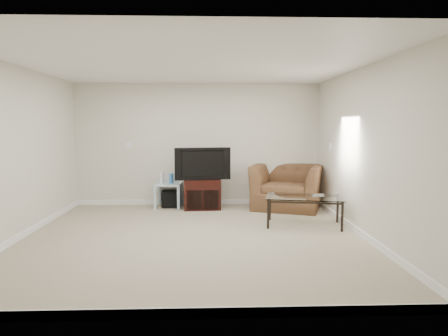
{
  "coord_description": "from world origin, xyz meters",
  "views": [
    {
      "loc": [
        0.25,
        -5.75,
        1.65
      ],
      "look_at": [
        0.5,
        1.2,
        0.9
      ],
      "focal_mm": 32.0,
      "sensor_mm": 36.0,
      "label": 1
    }
  ],
  "objects_px": {
    "side_table": "(169,195)",
    "subwoofer": "(171,198)",
    "recliner": "(287,179)",
    "coffee_table": "(304,211)",
    "television": "(202,163)",
    "tv_stand": "(202,194)"
  },
  "relations": [
    {
      "from": "tv_stand",
      "to": "television",
      "type": "relative_size",
      "value": 0.71
    },
    {
      "from": "tv_stand",
      "to": "recliner",
      "type": "xyz_separation_m",
      "value": [
        1.69,
        -0.01,
        0.28
      ]
    },
    {
      "from": "tv_stand",
      "to": "side_table",
      "type": "xyz_separation_m",
      "value": [
        -0.67,
        0.15,
        -0.05
      ]
    },
    {
      "from": "side_table",
      "to": "recliner",
      "type": "xyz_separation_m",
      "value": [
        2.36,
        -0.16,
        0.33
      ]
    },
    {
      "from": "television",
      "to": "subwoofer",
      "type": "relative_size",
      "value": 3.13
    },
    {
      "from": "side_table",
      "to": "tv_stand",
      "type": "bearing_deg",
      "value": -12.91
    },
    {
      "from": "tv_stand",
      "to": "recliner",
      "type": "bearing_deg",
      "value": -3.76
    },
    {
      "from": "side_table",
      "to": "recliner",
      "type": "bearing_deg",
      "value": -3.89
    },
    {
      "from": "tv_stand",
      "to": "coffee_table",
      "type": "relative_size",
      "value": 0.58
    },
    {
      "from": "recliner",
      "to": "tv_stand",
      "type": "bearing_deg",
      "value": -160.51
    },
    {
      "from": "tv_stand",
      "to": "subwoofer",
      "type": "xyz_separation_m",
      "value": [
        -0.64,
        0.17,
        -0.12
      ]
    },
    {
      "from": "side_table",
      "to": "subwoofer",
      "type": "height_order",
      "value": "side_table"
    },
    {
      "from": "television",
      "to": "recliner",
      "type": "relative_size",
      "value": 0.76
    },
    {
      "from": "recliner",
      "to": "coffee_table",
      "type": "xyz_separation_m",
      "value": [
        0.02,
        -1.39,
        -0.34
      ]
    },
    {
      "from": "side_table",
      "to": "coffee_table",
      "type": "height_order",
      "value": "side_table"
    },
    {
      "from": "tv_stand",
      "to": "side_table",
      "type": "relative_size",
      "value": 1.39
    },
    {
      "from": "subwoofer",
      "to": "recliner",
      "type": "bearing_deg",
      "value": -4.39
    },
    {
      "from": "recliner",
      "to": "subwoofer",
      "type": "bearing_deg",
      "value": -164.69
    },
    {
      "from": "subwoofer",
      "to": "coffee_table",
      "type": "xyz_separation_m",
      "value": [
        2.35,
        -1.57,
        0.07
      ]
    },
    {
      "from": "television",
      "to": "side_table",
      "type": "relative_size",
      "value": 1.97
    },
    {
      "from": "coffee_table",
      "to": "subwoofer",
      "type": "bearing_deg",
      "value": 146.2
    },
    {
      "from": "subwoofer",
      "to": "coffee_table",
      "type": "distance_m",
      "value": 2.82
    }
  ]
}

